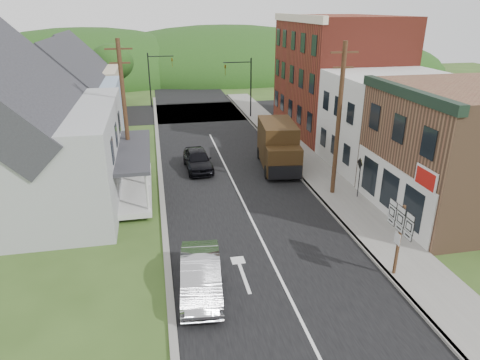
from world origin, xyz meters
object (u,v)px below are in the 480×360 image
silver_sedan (201,276)px  dark_sedan (198,160)px  delivery_van (278,146)px  warning_sign (360,172)px  route_sign_cluster (400,230)px

silver_sedan → dark_sedan: 13.95m
delivery_van → dark_sedan: bearing=179.3°
silver_sedan → warning_sign: warning_sign is taller
dark_sedan → warning_sign: bearing=-40.8°
silver_sedan → dark_sedan: bearing=89.6°
delivery_van → warning_sign: 6.87m
silver_sedan → dark_sedan: size_ratio=1.04×
dark_sedan → delivery_van: bearing=-10.2°
dark_sedan → route_sign_cluster: 16.03m
delivery_van → route_sign_cluster: 13.80m
silver_sedan → warning_sign: bearing=40.1°
dark_sedan → delivery_van: 5.73m
delivery_van → route_sign_cluster: bearing=-78.6°
delivery_van → warning_sign: size_ratio=2.40×
silver_sedan → delivery_van: bearing=67.3°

